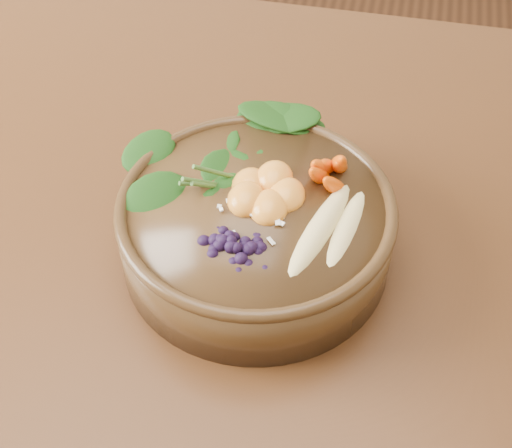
% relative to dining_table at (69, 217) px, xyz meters
% --- Properties ---
extents(ground, '(4.00, 4.00, 0.00)m').
position_rel_dining_table_xyz_m(ground, '(0.00, 0.00, -0.66)').
color(ground, '#381E0F').
rests_on(ground, ground).
extents(dining_table, '(1.60, 0.90, 0.75)m').
position_rel_dining_table_xyz_m(dining_table, '(0.00, 0.00, 0.00)').
color(dining_table, '#331C0C').
rests_on(dining_table, ground).
extents(stoneware_bowl, '(0.35, 0.35, 0.08)m').
position_rel_dining_table_xyz_m(stoneware_bowl, '(0.28, -0.09, 0.13)').
color(stoneware_bowl, '#412B16').
rests_on(stoneware_bowl, dining_table).
extents(kale_heap, '(0.23, 0.21, 0.04)m').
position_rel_dining_table_xyz_m(kale_heap, '(0.25, -0.02, 0.19)').
color(kale_heap, '#194310').
rests_on(kale_heap, stoneware_bowl).
extents(carrot_cluster, '(0.07, 0.07, 0.08)m').
position_rel_dining_table_xyz_m(carrot_cluster, '(0.35, -0.02, 0.21)').
color(carrot_cluster, '#F05205').
rests_on(carrot_cluster, stoneware_bowl).
extents(banana_halves, '(0.09, 0.16, 0.03)m').
position_rel_dining_table_xyz_m(banana_halves, '(0.36, -0.10, 0.19)').
color(banana_halves, '#E0CC84').
rests_on(banana_halves, stoneware_bowl).
extents(mandarin_cluster, '(0.10, 0.11, 0.03)m').
position_rel_dining_table_xyz_m(mandarin_cluster, '(0.28, -0.07, 0.19)').
color(mandarin_cluster, orange).
rests_on(mandarin_cluster, stoneware_bowl).
extents(blueberry_pile, '(0.15, 0.13, 0.04)m').
position_rel_dining_table_xyz_m(blueberry_pile, '(0.27, -0.15, 0.19)').
color(blueberry_pile, black).
rests_on(blueberry_pile, stoneware_bowl).
extents(coconut_flakes, '(0.11, 0.09, 0.01)m').
position_rel_dining_table_xyz_m(coconut_flakes, '(0.28, -0.11, 0.18)').
color(coconut_flakes, white).
rests_on(coconut_flakes, stoneware_bowl).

